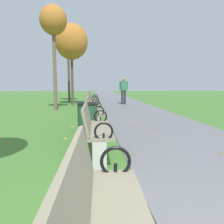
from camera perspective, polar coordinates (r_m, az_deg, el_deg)
name	(u,v)px	position (r m, az deg, el deg)	size (l,w,h in m)	color
paved_walkway	(115,99)	(19.37, 0.84, 3.31)	(2.92, 44.00, 0.02)	slate
park_bench_2	(95,129)	(3.96, -4.19, -4.16)	(0.49, 1.61, 0.90)	gray
park_bench_3	(94,112)	(6.33, -4.58, 0.03)	(0.47, 1.60, 0.90)	gray
park_bench_4	(93,104)	(9.02, -4.77, 2.10)	(0.51, 1.61, 0.90)	gray
park_bench_5	(93,99)	(11.43, -4.86, 3.12)	(0.55, 1.62, 0.90)	gray
tree_2	(53,22)	(11.55, -14.39, 20.81)	(1.23, 1.23, 4.83)	brown
tree_3	(71,42)	(13.88, -10.05, 16.80)	(1.86, 1.86, 4.68)	#4C3D2D
tree_4	(68,37)	(16.85, -10.90, 17.89)	(1.56, 1.56, 5.39)	#4C3D2D
pedestrian_walking	(124,89)	(14.05, 2.90, 5.66)	(0.53, 0.24, 1.62)	#2D2D38
trash_bin	(88,121)	(5.11, -6.07, -2.34)	(0.48, 0.48, 0.84)	#234C2D
scattered_leaves	(106,124)	(7.08, -1.43, -3.08)	(5.10, 14.03, 0.02)	#BC842D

